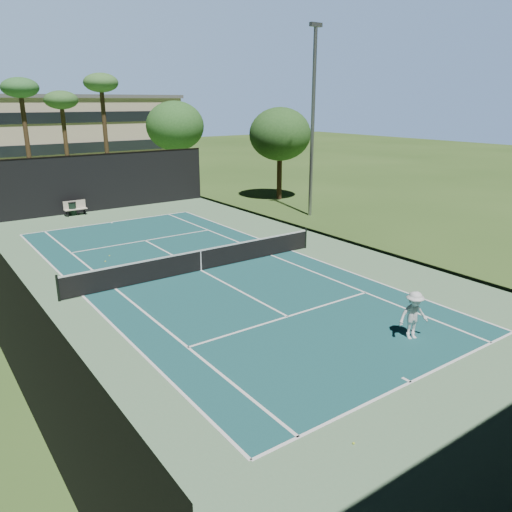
{
  "coord_description": "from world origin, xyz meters",
  "views": [
    {
      "loc": [
        -10.68,
        -19.36,
        7.56
      ],
      "look_at": [
        1.0,
        -3.0,
        1.3
      ],
      "focal_mm": 35.0,
      "sensor_mm": 36.0,
      "label": 1
    }
  ],
  "objects_px": {
    "tennis_ball_d": "(109,256)",
    "player": "(414,315)",
    "park_bench": "(75,208)",
    "tennis_net": "(201,259)",
    "trash_bin": "(72,209)",
    "tennis_ball_a": "(354,443)",
    "tennis_ball_b": "(105,261)",
    "tennis_ball_c": "(220,247)"
  },
  "relations": [
    {
      "from": "tennis_ball_d",
      "to": "player",
      "type": "bearing_deg",
      "value": -71.48
    },
    {
      "from": "tennis_ball_d",
      "to": "park_bench",
      "type": "xyz_separation_m",
      "value": [
        1.46,
        10.65,
        0.52
      ]
    },
    {
      "from": "tennis_net",
      "to": "tennis_ball_d",
      "type": "bearing_deg",
      "value": 119.62
    },
    {
      "from": "trash_bin",
      "to": "tennis_net",
      "type": "bearing_deg",
      "value": -84.93
    },
    {
      "from": "tennis_net",
      "to": "tennis_ball_a",
      "type": "bearing_deg",
      "value": -104.18
    },
    {
      "from": "tennis_ball_b",
      "to": "tennis_ball_d",
      "type": "bearing_deg",
      "value": 58.11
    },
    {
      "from": "tennis_net",
      "to": "trash_bin",
      "type": "bearing_deg",
      "value": 95.07
    },
    {
      "from": "park_bench",
      "to": "tennis_net",
      "type": "bearing_deg",
      "value": -85.47
    },
    {
      "from": "tennis_ball_c",
      "to": "tennis_ball_d",
      "type": "height_order",
      "value": "same"
    },
    {
      "from": "tennis_ball_d",
      "to": "park_bench",
      "type": "distance_m",
      "value": 10.76
    },
    {
      "from": "player",
      "to": "park_bench",
      "type": "relative_size",
      "value": 1.1
    },
    {
      "from": "tennis_net",
      "to": "trash_bin",
      "type": "distance_m",
      "value": 15.55
    },
    {
      "from": "player",
      "to": "park_bench",
      "type": "bearing_deg",
      "value": 116.01
    },
    {
      "from": "tennis_ball_b",
      "to": "park_bench",
      "type": "bearing_deg",
      "value": 80.25
    },
    {
      "from": "tennis_net",
      "to": "park_bench",
      "type": "bearing_deg",
      "value": 94.53
    },
    {
      "from": "park_bench",
      "to": "trash_bin",
      "type": "bearing_deg",
      "value": 139.9
    },
    {
      "from": "tennis_ball_a",
      "to": "tennis_ball_b",
      "type": "relative_size",
      "value": 0.91
    },
    {
      "from": "player",
      "to": "tennis_ball_b",
      "type": "height_order",
      "value": "player"
    },
    {
      "from": "tennis_ball_a",
      "to": "tennis_ball_c",
      "type": "distance_m",
      "value": 16.67
    },
    {
      "from": "tennis_ball_a",
      "to": "trash_bin",
      "type": "relative_size",
      "value": 0.06
    },
    {
      "from": "tennis_ball_a",
      "to": "tennis_ball_d",
      "type": "bearing_deg",
      "value": 88.18
    },
    {
      "from": "tennis_net",
      "to": "park_bench",
      "type": "xyz_separation_m",
      "value": [
        -1.22,
        15.36,
        -0.01
      ]
    },
    {
      "from": "tennis_ball_c",
      "to": "trash_bin",
      "type": "bearing_deg",
      "value": 107.85
    },
    {
      "from": "tennis_net",
      "to": "tennis_ball_b",
      "type": "relative_size",
      "value": 193.94
    },
    {
      "from": "tennis_ball_b",
      "to": "tennis_ball_c",
      "type": "bearing_deg",
      "value": -10.78
    },
    {
      "from": "trash_bin",
      "to": "tennis_ball_d",
      "type": "bearing_deg",
      "value": -96.9
    },
    {
      "from": "tennis_net",
      "to": "tennis_ball_b",
      "type": "height_order",
      "value": "tennis_net"
    },
    {
      "from": "tennis_ball_c",
      "to": "park_bench",
      "type": "height_order",
      "value": "park_bench"
    },
    {
      "from": "park_bench",
      "to": "trash_bin",
      "type": "xyz_separation_m",
      "value": [
        -0.16,
        0.13,
        -0.07
      ]
    },
    {
      "from": "tennis_ball_a",
      "to": "tennis_ball_d",
      "type": "distance_m",
      "value": 17.52
    },
    {
      "from": "tennis_ball_a",
      "to": "tennis_ball_b",
      "type": "height_order",
      "value": "tennis_ball_b"
    },
    {
      "from": "trash_bin",
      "to": "park_bench",
      "type": "bearing_deg",
      "value": -40.1
    },
    {
      "from": "player",
      "to": "trash_bin",
      "type": "relative_size",
      "value": 1.75
    },
    {
      "from": "tennis_ball_a",
      "to": "trash_bin",
      "type": "xyz_separation_m",
      "value": [
        1.86,
        28.29,
        0.45
      ]
    },
    {
      "from": "player",
      "to": "trash_bin",
      "type": "xyz_separation_m",
      "value": [
        -3.66,
        25.61,
        -0.35
      ]
    },
    {
      "from": "tennis_net",
      "to": "tennis_ball_c",
      "type": "bearing_deg",
      "value": 45.5
    },
    {
      "from": "tennis_ball_b",
      "to": "park_bench",
      "type": "xyz_separation_m",
      "value": [
        1.97,
        11.46,
        0.51
      ]
    },
    {
      "from": "player",
      "to": "tennis_ball_b",
      "type": "distance_m",
      "value": 15.07
    },
    {
      "from": "player",
      "to": "tennis_ball_b",
      "type": "xyz_separation_m",
      "value": [
        -5.48,
        14.02,
        -0.79
      ]
    },
    {
      "from": "tennis_net",
      "to": "trash_bin",
      "type": "relative_size",
      "value": 13.65
    },
    {
      "from": "tennis_ball_b",
      "to": "tennis_ball_c",
      "type": "height_order",
      "value": "tennis_ball_b"
    },
    {
      "from": "tennis_net",
      "to": "park_bench",
      "type": "height_order",
      "value": "tennis_net"
    }
  ]
}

